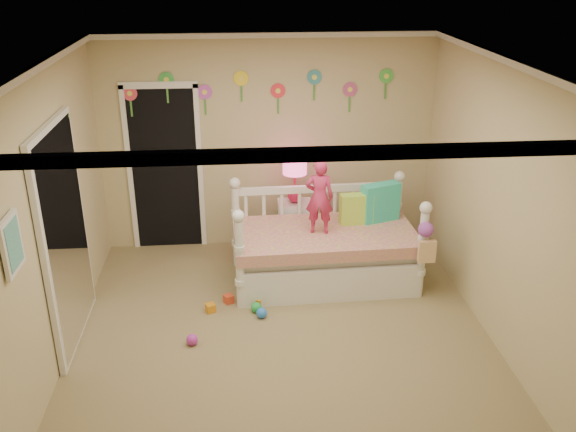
{
  "coord_description": "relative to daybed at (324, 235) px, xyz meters",
  "views": [
    {
      "loc": [
        -0.37,
        -4.95,
        3.44
      ],
      "look_at": [
        0.1,
        0.6,
        1.05
      ],
      "focal_mm": 38.65,
      "sensor_mm": 36.0,
      "label": 1
    }
  ],
  "objects": [
    {
      "name": "flower_decals",
      "position": [
        -0.64,
        1.05,
        1.39
      ],
      "size": [
        3.4,
        0.02,
        0.5
      ],
      "primitive_type": null,
      "color": "#B2668C",
      "rests_on": "back_wall"
    },
    {
      "name": "pillow_turquoise",
      "position": [
        0.66,
        0.23,
        0.28
      ],
      "size": [
        0.46,
        0.29,
        0.44
      ],
      "primitive_type": "cube",
      "rotation": [
        0.0,
        0.0,
        0.33
      ],
      "color": "#28C9A5",
      "rests_on": "daybed"
    },
    {
      "name": "hanging_bag",
      "position": [
        0.97,
        -0.54,
        0.12
      ],
      "size": [
        0.2,
        0.16,
        0.36
      ],
      "primitive_type": null,
      "color": "beige",
      "rests_on": "daybed"
    },
    {
      "name": "nightstand",
      "position": [
        -0.26,
        0.72,
        -0.22
      ],
      "size": [
        0.41,
        0.32,
        0.67
      ],
      "primitive_type": "cube",
      "rotation": [
        0.0,
        0.0,
        -0.03
      ],
      "color": "white",
      "rests_on": "floor"
    },
    {
      "name": "back_wall",
      "position": [
        -0.55,
        1.06,
        0.75
      ],
      "size": [
        4.0,
        0.01,
        2.6
      ],
      "primitive_type": "cube",
      "color": "tan",
      "rests_on": "floor"
    },
    {
      "name": "toy_scatter",
      "position": [
        -1.02,
        -0.83,
        -0.49
      ],
      "size": [
        1.18,
        1.49,
        0.11
      ],
      "primitive_type": null,
      "rotation": [
        0.0,
        0.0,
        0.33
      ],
      "color": "#996666",
      "rests_on": "floor"
    },
    {
      "name": "daybed",
      "position": [
        0.0,
        0.0,
        0.0
      ],
      "size": [
        2.06,
        1.15,
        1.1
      ],
      "primitive_type": null,
      "rotation": [
        0.0,
        0.0,
        0.03
      ],
      "color": "white",
      "rests_on": "floor"
    },
    {
      "name": "wall_picture",
      "position": [
        -2.52,
        -2.09,
        1.0
      ],
      "size": [
        0.05,
        0.34,
        0.42
      ],
      "primitive_type": "cube",
      "color": "white",
      "rests_on": "left_wall"
    },
    {
      "name": "left_wall",
      "position": [
        -2.55,
        -1.19,
        0.75
      ],
      "size": [
        0.01,
        4.5,
        2.6
      ],
      "primitive_type": "cube",
      "color": "tan",
      "rests_on": "floor"
    },
    {
      "name": "ceiling",
      "position": [
        -0.55,
        -1.19,
        2.05
      ],
      "size": [
        4.0,
        4.5,
        0.01
      ],
      "primitive_type": "cube",
      "color": "white",
      "rests_on": "floor"
    },
    {
      "name": "pillow_lime",
      "position": [
        0.38,
        0.16,
        0.24
      ],
      "size": [
        0.38,
        0.16,
        0.35
      ],
      "primitive_type": "cube",
      "rotation": [
        0.0,
        0.0,
        0.07
      ],
      "color": "#B0E646",
      "rests_on": "daybed"
    },
    {
      "name": "closet_doorway",
      "position": [
        -1.8,
        1.05,
        0.49
      ],
      "size": [
        0.9,
        0.04,
        2.07
      ],
      "primitive_type": "cube",
      "color": "black",
      "rests_on": "back_wall"
    },
    {
      "name": "mirror_closet",
      "position": [
        -2.51,
        -0.89,
        0.5
      ],
      "size": [
        0.07,
        1.3,
        2.1
      ],
      "primitive_type": "cube",
      "color": "white",
      "rests_on": "left_wall"
    },
    {
      "name": "child",
      "position": [
        -0.07,
        -0.04,
        0.47
      ],
      "size": [
        0.33,
        0.24,
        0.83
      ],
      "primitive_type": "imported",
      "rotation": [
        0.0,
        0.0,
        2.99
      ],
      "color": "#CD2E60",
      "rests_on": "daybed"
    },
    {
      "name": "right_wall",
      "position": [
        1.45,
        -1.19,
        0.75
      ],
      "size": [
        0.01,
        4.5,
        2.6
      ],
      "primitive_type": "cube",
      "color": "tan",
      "rests_on": "floor"
    },
    {
      "name": "floor",
      "position": [
        -0.55,
        -1.19,
        -0.55
      ],
      "size": [
        4.0,
        4.5,
        0.01
      ],
      "primitive_type": "cube",
      "color": "#7F684C",
      "rests_on": "ground"
    },
    {
      "name": "table_lamp",
      "position": [
        -0.26,
        0.72,
        0.53
      ],
      "size": [
        0.28,
        0.28,
        0.63
      ],
      "color": "#D81C52",
      "rests_on": "nightstand"
    },
    {
      "name": "crown_molding",
      "position": [
        -0.55,
        -1.19,
        2.02
      ],
      "size": [
        4.0,
        4.5,
        0.06
      ],
      "primitive_type": null,
      "color": "white",
      "rests_on": "ceiling"
    }
  ]
}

